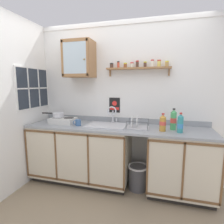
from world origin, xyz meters
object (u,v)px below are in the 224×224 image
Objects in this scene: sink at (107,127)px; wall_cabinet at (79,59)px; mug at (78,123)px; bottle_soda_green_2 at (173,120)px; saucepan at (58,115)px; warning_sign at (115,105)px; trash_bin at (138,177)px; hot_plate_stove at (63,120)px; dish_rack at (137,126)px; bottle_detergent_teal_0 at (180,124)px; bottle_juice_amber_1 at (163,123)px.

wall_cabinet is at bearing 166.70° from sink.
bottle_soda_green_2 is at bearing 5.28° from mug.
bottle_soda_green_2 is (1.76, 0.01, 0.00)m from saucepan.
warning_sign is (-0.90, 0.28, 0.14)m from bottle_soda_green_2.
bottle_soda_green_2 is 0.98m from trash_bin.
hot_plate_stove is at bearing -177.11° from sink.
dish_rack reaches higher than hot_plate_stove.
warning_sign is (-0.97, 0.42, 0.16)m from bottle_detergent_teal_0.
bottle_detergent_teal_0 is 1.00m from trash_bin.
mug is 0.30× the size of trash_bin.
bottle_detergent_teal_0 is 0.83× the size of dish_rack.
wall_cabinet reaches higher than hot_plate_stove.
hot_plate_stove is 1.04× the size of saucepan.
bottle_juice_amber_1 reaches higher than hot_plate_stove.
mug is 0.45× the size of warning_sign.
trash_bin is at bearing 4.17° from mug.
wall_cabinet is 1.55× the size of trash_bin.
bottle_juice_amber_1 is 1.22m from mug.
sink is 1.57× the size of saucepan.
sink reaches higher than hot_plate_stove.
warning_sign is at bearing 16.55° from wall_cabinet.
wall_cabinet reaches higher than warning_sign.
warning_sign is (0.86, 0.29, 0.15)m from saucepan.
sink is at bearing -13.30° from wall_cabinet.
warning_sign is at bearing 142.80° from dish_rack.
hot_plate_stove is 1.53m from bottle_juice_amber_1.
hot_plate_stove is 0.86m from warning_sign.
bottle_juice_amber_1 is at bearing -140.50° from bottle_soda_green_2.
saucepan is 1.27× the size of bottle_soda_green_2.
wall_cabinet is at bearing 170.72° from dish_rack.
bottle_detergent_teal_0 is 1.07m from warning_sign.
mug is at bearing -175.83° from trash_bin.
hot_plate_stove is (-0.72, -0.04, 0.08)m from sink.
warning_sign reaches higher than sink.
trash_bin is at bearing -2.28° from saucepan.
dish_rack reaches higher than trash_bin.
sink is 2.43× the size of warning_sign.
warning_sign is at bearing 21.95° from hot_plate_stove.
bottle_detergent_teal_0 is (1.02, -0.14, 0.15)m from sink.
wall_cabinet is (0.34, 0.13, 0.87)m from saucepan.
saucepan is 0.67× the size of wall_cabinet.
bottle_juice_amber_1 reaches higher than mug.
bottle_soda_green_2 reaches higher than trash_bin.
bottle_juice_amber_1 is 1.00× the size of warning_sign.
sink is at bearing 171.22° from bottle_juice_amber_1.
bottle_soda_green_2 is (-0.08, 0.14, 0.02)m from bottle_detergent_teal_0.
dish_rack is at bearing 6.32° from mug.
bottle_detergent_teal_0 is 1.08× the size of warning_sign.
bottle_juice_amber_1 is at bearing 174.38° from bottle_detergent_teal_0.
hot_plate_stove is 1.43m from trash_bin.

